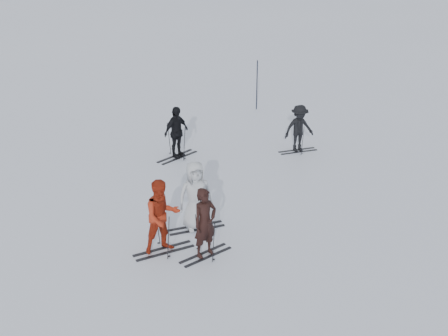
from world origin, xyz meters
name	(u,v)px	position (x,y,z in m)	size (l,w,h in m)	color
ground	(204,209)	(0.00, 0.00, 0.00)	(120.00, 120.00, 0.00)	silver
skier_near_dark	(205,224)	(1.66, -2.02, 0.93)	(0.68, 0.45, 1.87)	black
skier_red	(162,217)	(0.66, -2.51, 1.00)	(0.97, 0.76, 2.00)	maroon
skier_grey	(195,197)	(0.56, -1.06, 0.99)	(0.97, 0.63, 1.99)	#AEB3B8
skier_uphill_left	(176,133)	(-3.40, 2.65, 0.95)	(1.12, 0.46, 1.90)	black
skier_uphill_far	(299,129)	(-0.13, 5.85, 0.89)	(1.15, 0.66, 1.78)	black
skis_near_dark	(205,237)	(1.66, -2.02, 0.56)	(0.81, 1.53, 1.12)	black
skis_red	(163,231)	(0.66, -2.51, 0.61)	(0.88, 1.67, 1.21)	black
skis_grey	(196,209)	(0.56, -1.06, 0.60)	(0.87, 1.65, 1.21)	black
skis_uphill_left	(177,141)	(-3.40, 2.65, 0.65)	(0.95, 1.79, 1.31)	black
skis_uphill_far	(299,137)	(-0.13, 5.85, 0.56)	(0.81, 1.54, 1.12)	black
piste_marker	(257,85)	(-4.39, 9.39, 1.15)	(0.05, 0.05, 2.30)	black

